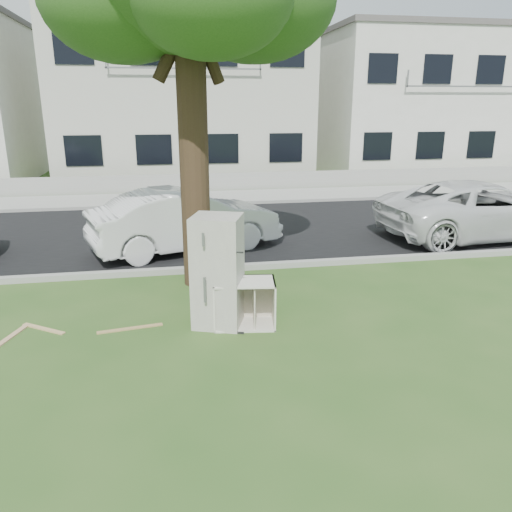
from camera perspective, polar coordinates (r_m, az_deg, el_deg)
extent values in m
plane|color=#2C4F1C|center=(8.33, -3.01, -7.09)|extent=(120.00, 120.00, 0.00)
cube|color=black|center=(14.00, -6.09, 2.91)|extent=(120.00, 7.00, 0.01)
cube|color=gray|center=(10.60, -4.67, -1.73)|extent=(120.00, 0.18, 0.12)
cube|color=gray|center=(17.46, -6.96, 5.69)|extent=(120.00, 0.18, 0.12)
cube|color=gray|center=(18.88, -7.23, 6.56)|extent=(120.00, 2.80, 0.01)
cube|color=gray|center=(20.40, -7.52, 8.31)|extent=(120.00, 0.15, 0.70)
cylinder|color=black|center=(9.39, -7.14, 12.02)|extent=(0.54, 0.54, 5.20)
cube|color=beige|center=(25.06, -8.41, 17.34)|extent=(11.00, 8.00, 7.20)
cube|color=#595451|center=(25.37, -8.81, 25.76)|extent=(11.22, 8.16, 0.24)
cube|color=silver|center=(28.17, 17.89, 16.07)|extent=(10.00, 8.00, 6.60)
cube|color=#595451|center=(28.37, 18.57, 22.97)|extent=(10.20, 8.16, 0.24)
cube|color=white|center=(7.82, -4.40, -1.77)|extent=(0.91, 0.88, 1.78)
cube|color=white|center=(7.93, -1.33, -5.40)|extent=(1.03, 0.72, 0.75)
cube|color=#A5854F|center=(8.17, -14.18, -8.03)|extent=(1.01, 0.24, 0.02)
cube|color=tan|center=(8.60, -23.11, -7.66)|extent=(0.73, 0.54, 0.02)
cube|color=tan|center=(8.56, -26.06, -8.15)|extent=(0.35, 0.79, 0.02)
imported|color=silver|center=(12.03, -8.05, 4.10)|extent=(4.76, 2.90, 1.48)
imported|color=silver|center=(14.34, 24.33, 4.85)|extent=(5.49, 2.81, 1.48)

